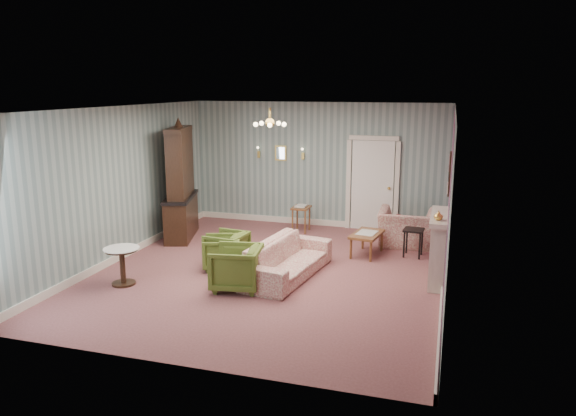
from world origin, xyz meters
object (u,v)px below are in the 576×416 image
(olive_chair_c, at_px, (227,247))
(pedestal_table, at_px, (123,266))
(olive_chair_b, at_px, (222,251))
(fireplace, at_px, (438,248))
(dresser, at_px, (180,180))
(coffee_table, at_px, (367,244))
(olive_chair_a, at_px, (236,266))
(wingback_chair, at_px, (408,222))
(sofa_chintz, at_px, (287,253))
(side_table_black, at_px, (413,243))

(olive_chair_c, xyz_separation_m, pedestal_table, (-1.27, -1.44, -0.02))
(olive_chair_b, relative_size, fireplace, 0.48)
(dresser, height_order, coffee_table, dresser)
(olive_chair_a, height_order, wingback_chair, wingback_chair)
(olive_chair_c, distance_m, wingback_chair, 3.84)
(olive_chair_b, xyz_separation_m, fireplace, (3.77, 0.48, 0.25))
(olive_chair_a, bearing_deg, fireplace, 104.38)
(olive_chair_b, xyz_separation_m, sofa_chintz, (1.26, -0.05, 0.10))
(olive_chair_b, relative_size, dresser, 0.26)
(fireplace, bearing_deg, olive_chair_a, -156.65)
(olive_chair_b, xyz_separation_m, coffee_table, (2.41, 1.56, -0.11))
(olive_chair_c, bearing_deg, sofa_chintz, 84.87)
(coffee_table, bearing_deg, wingback_chair, 51.58)
(wingback_chair, height_order, pedestal_table, wingback_chair)
(sofa_chintz, relative_size, fireplace, 1.57)
(olive_chair_a, bearing_deg, wingback_chair, 134.34)
(dresser, xyz_separation_m, coffee_table, (4.09, -0.12, -1.05))
(wingback_chair, distance_m, side_table_black, 0.79)
(sofa_chintz, distance_m, side_table_black, 2.69)
(coffee_table, xyz_separation_m, side_table_black, (0.88, 0.15, 0.05))
(olive_chair_c, height_order, coffee_table, olive_chair_c)
(olive_chair_a, bearing_deg, dresser, -146.75)
(olive_chair_c, xyz_separation_m, dresser, (-1.69, 1.48, 0.93))
(side_table_black, bearing_deg, sofa_chintz, -138.95)
(dresser, distance_m, fireplace, 5.63)
(olive_chair_b, xyz_separation_m, pedestal_table, (-1.26, -1.23, -0.01))
(olive_chair_a, xyz_separation_m, fireplace, (3.14, 1.35, 0.18))
(olive_chair_b, distance_m, wingback_chair, 3.97)
(coffee_table, height_order, side_table_black, side_table_black)
(olive_chair_b, bearing_deg, pedestal_table, -63.92)
(dresser, relative_size, coffee_table, 2.87)
(olive_chair_a, distance_m, wingback_chair, 4.15)
(olive_chair_b, relative_size, pedestal_table, 1.04)
(olive_chair_a, relative_size, fireplace, 0.57)
(dresser, distance_m, side_table_black, 5.07)
(olive_chair_b, height_order, coffee_table, olive_chair_b)
(coffee_table, xyz_separation_m, pedestal_table, (-3.67, -2.80, 0.09))
(dresser, relative_size, side_table_black, 4.59)
(sofa_chintz, bearing_deg, olive_chair_c, 86.46)
(olive_chair_b, distance_m, olive_chair_c, 0.21)
(olive_chair_c, distance_m, fireplace, 3.78)
(wingback_chair, bearing_deg, sofa_chintz, 52.53)
(olive_chair_b, bearing_deg, dresser, -153.32)
(sofa_chintz, bearing_deg, olive_chair_b, 95.86)
(fireplace, distance_m, coffee_table, 1.78)
(sofa_chintz, height_order, side_table_black, sofa_chintz)
(fireplace, xyz_separation_m, coffee_table, (-1.37, 1.08, -0.35))
(wingback_chair, relative_size, side_table_black, 2.09)
(olive_chair_c, distance_m, side_table_black, 3.61)
(side_table_black, bearing_deg, dresser, -179.66)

